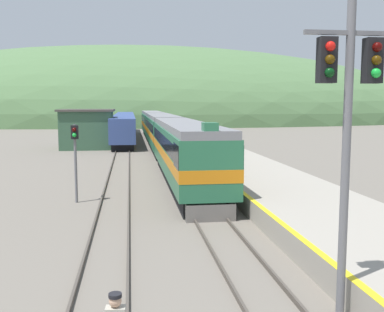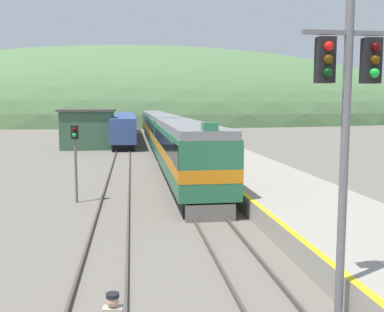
{
  "view_description": "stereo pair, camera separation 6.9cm",
  "coord_description": "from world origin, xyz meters",
  "px_view_note": "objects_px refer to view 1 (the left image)",
  "views": [
    {
      "loc": [
        -3.46,
        -4.51,
        5.15
      ],
      "look_at": [
        -0.17,
        19.34,
        2.35
      ],
      "focal_mm": 42.0,
      "sensor_mm": 36.0,
      "label": 1
    },
    {
      "loc": [
        -3.39,
        -4.52,
        5.15
      ],
      "look_at": [
        -0.17,
        19.34,
        2.35
      ],
      "focal_mm": 42.0,
      "sensor_mm": 36.0,
      "label": 2
    }
  ],
  "objects_px": {
    "express_train_lead_car": "(185,150)",
    "carriage_third": "(152,123)",
    "carriage_second": "(162,131)",
    "signal_post_siding": "(75,147)",
    "siding_train": "(125,126)",
    "signal_mast_main": "(348,110)"
  },
  "relations": [
    {
      "from": "express_train_lead_car",
      "to": "signal_mast_main",
      "type": "bearing_deg",
      "value": -85.48
    },
    {
      "from": "express_train_lead_car",
      "to": "siding_train",
      "type": "height_order",
      "value": "express_train_lead_car"
    },
    {
      "from": "express_train_lead_car",
      "to": "carriage_third",
      "type": "height_order",
      "value": "express_train_lead_car"
    },
    {
      "from": "carriage_second",
      "to": "siding_train",
      "type": "xyz_separation_m",
      "value": [
        -4.32,
        19.85,
        -0.32
      ]
    },
    {
      "from": "express_train_lead_car",
      "to": "signal_mast_main",
      "type": "xyz_separation_m",
      "value": [
        1.49,
        -18.88,
        2.83
      ]
    },
    {
      "from": "carriage_second",
      "to": "siding_train",
      "type": "distance_m",
      "value": 20.32
    },
    {
      "from": "carriage_second",
      "to": "carriage_third",
      "type": "xyz_separation_m",
      "value": [
        0.0,
        20.93,
        0.0
      ]
    },
    {
      "from": "signal_post_siding",
      "to": "express_train_lead_car",
      "type": "bearing_deg",
      "value": 37.71
    },
    {
      "from": "express_train_lead_car",
      "to": "carriage_second",
      "type": "distance_m",
      "value": 21.12
    },
    {
      "from": "express_train_lead_car",
      "to": "signal_post_siding",
      "type": "bearing_deg",
      "value": -142.29
    },
    {
      "from": "carriage_third",
      "to": "siding_train",
      "type": "height_order",
      "value": "carriage_third"
    },
    {
      "from": "signal_mast_main",
      "to": "express_train_lead_car",
      "type": "bearing_deg",
      "value": 94.52
    },
    {
      "from": "signal_mast_main",
      "to": "signal_post_siding",
      "type": "xyz_separation_m",
      "value": [
        -7.8,
        14.0,
        -2.07
      ]
    },
    {
      "from": "carriage_second",
      "to": "express_train_lead_car",
      "type": "bearing_deg",
      "value": -90.0
    },
    {
      "from": "carriage_second",
      "to": "signal_post_siding",
      "type": "distance_m",
      "value": 26.76
    },
    {
      "from": "express_train_lead_car",
      "to": "signal_mast_main",
      "type": "height_order",
      "value": "signal_mast_main"
    },
    {
      "from": "carriage_third",
      "to": "signal_post_siding",
      "type": "relative_size",
      "value": 4.88
    },
    {
      "from": "siding_train",
      "to": "carriage_second",
      "type": "bearing_deg",
      "value": -77.73
    },
    {
      "from": "siding_train",
      "to": "signal_mast_main",
      "type": "xyz_separation_m",
      "value": [
        5.81,
        -59.85,
        3.17
      ]
    },
    {
      "from": "express_train_lead_car",
      "to": "carriage_third",
      "type": "relative_size",
      "value": 1.0
    },
    {
      "from": "express_train_lead_car",
      "to": "signal_mast_main",
      "type": "distance_m",
      "value": 19.15
    },
    {
      "from": "carriage_third",
      "to": "carriage_second",
      "type": "bearing_deg",
      "value": -90.0
    }
  ]
}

